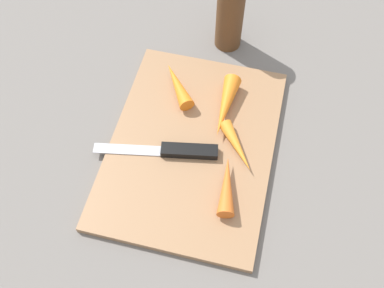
# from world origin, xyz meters

# --- Properties ---
(ground_plane) EXTENTS (1.40, 1.40, 0.00)m
(ground_plane) POSITION_xyz_m (0.00, 0.00, 0.00)
(ground_plane) COLOR slate
(cutting_board) EXTENTS (0.36, 0.26, 0.01)m
(cutting_board) POSITION_xyz_m (0.00, 0.00, 0.01)
(cutting_board) COLOR #99704C
(cutting_board) RESTS_ON ground_plane
(knife) EXTENTS (0.06, 0.20, 0.01)m
(knife) POSITION_xyz_m (0.02, -0.01, 0.02)
(knife) COLOR #B7B7BC
(knife) RESTS_ON cutting_board
(carrot_shortest) EXTENTS (0.09, 0.07, 0.02)m
(carrot_shortest) POSITION_xyz_m (-0.01, 0.07, 0.02)
(carrot_shortest) COLOR orange
(carrot_shortest) RESTS_ON cutting_board
(carrot_long) EXTENTS (0.09, 0.08, 0.03)m
(carrot_long) POSITION_xyz_m (-0.10, -0.05, 0.03)
(carrot_long) COLOR orange
(carrot_long) RESTS_ON cutting_board
(carrot_longest) EXTENTS (0.12, 0.03, 0.03)m
(carrot_longest) POSITION_xyz_m (-0.08, 0.04, 0.03)
(carrot_longest) COLOR orange
(carrot_longest) RESTS_ON cutting_board
(carrot_short) EXTENTS (0.10, 0.04, 0.03)m
(carrot_short) POSITION_xyz_m (0.07, 0.07, 0.03)
(carrot_short) COLOR orange
(carrot_short) RESTS_ON cutting_board
(pepper_grinder) EXTENTS (0.05, 0.05, 0.15)m
(pepper_grinder) POSITION_xyz_m (-0.24, 0.01, 0.07)
(pepper_grinder) COLOR brown
(pepper_grinder) RESTS_ON ground_plane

